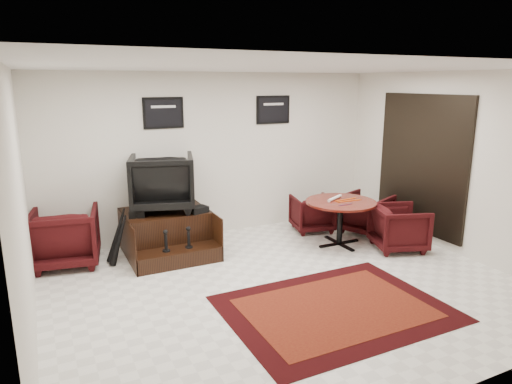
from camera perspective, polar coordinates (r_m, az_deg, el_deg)
ground at (r=6.19m, az=3.82°, el=-11.62°), size 6.00×6.00×0.00m
room_shell at (r=5.98m, az=6.91°, el=5.34°), size 6.02×5.02×2.81m
area_rug at (r=5.69m, az=9.87°, el=-14.14°), size 2.58×1.93×0.01m
shine_podium at (r=7.35m, az=-11.05°, el=-5.12°), size 1.30×1.33×0.67m
shine_chair at (r=7.26m, az=-11.64°, el=1.58°), size 1.17×1.12×0.98m
shoes_pair at (r=7.10m, az=-14.66°, el=-2.50°), size 0.29×0.34×0.11m
polish_kit at (r=7.11m, az=-7.20°, el=-2.19°), size 0.31×0.25×0.10m
umbrella_black at (r=7.00m, az=-16.75°, el=-5.70°), size 0.29×0.11×0.78m
umbrella_hooked at (r=7.12m, az=-16.97°, el=-5.11°), size 0.31×0.12×0.85m
armchair_side at (r=7.25m, az=-22.74°, el=-4.88°), size 1.04×0.99×0.94m
meeting_table at (r=7.58m, az=10.54°, el=-1.78°), size 1.14×1.14×0.75m
table_chair_back at (r=8.32m, az=7.03°, el=-2.44°), size 0.81×0.78×0.71m
table_chair_window at (r=8.36m, az=13.63°, el=-2.37°), size 0.95×0.98×0.78m
table_chair_corner at (r=7.67m, az=17.46°, el=-4.03°), size 0.93×0.96×0.79m
paper_roll at (r=7.62m, az=9.82°, el=-0.76°), size 0.39×0.24×0.05m
table_clutter at (r=7.56m, az=11.30°, el=-1.09°), size 0.57×0.32×0.01m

